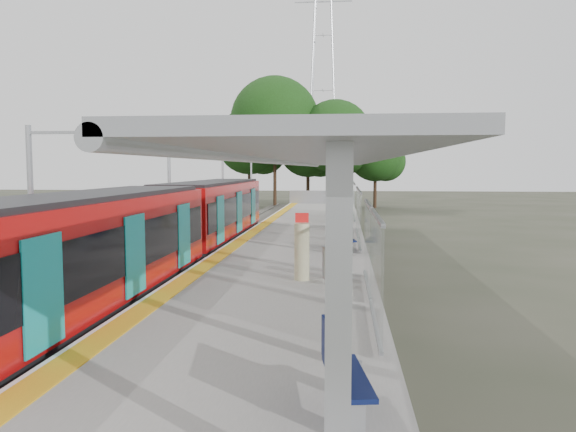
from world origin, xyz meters
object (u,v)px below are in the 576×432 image
at_px(train, 169,227).
at_px(info_pillar_near, 302,251).
at_px(bench_mid, 345,237).
at_px(info_pillar_far, 331,217).
at_px(bench_far, 345,218).
at_px(litter_bin, 330,262).
at_px(bench_near, 340,369).

relative_size(train, info_pillar_near, 14.01).
xyz_separation_m(bench_mid, info_pillar_far, (-0.72, 7.51, 0.16)).
bearing_deg(train, bench_far, 55.41).
xyz_separation_m(train, info_pillar_near, (5.34, -4.31, -0.20)).
relative_size(info_pillar_far, litter_bin, 1.70).
distance_m(bench_near, litter_bin, 9.27).
distance_m(bench_mid, info_pillar_near, 6.23).
bearing_deg(litter_bin, train, 147.46).
relative_size(bench_mid, bench_far, 0.94).
bearing_deg(info_pillar_near, train, 134.80).
distance_m(train, bench_mid, 6.86).
distance_m(bench_mid, litter_bin, 5.73).
bearing_deg(bench_near, bench_mid, 80.64).
distance_m(info_pillar_near, info_pillar_far, 13.62).
xyz_separation_m(bench_near, litter_bin, (-0.36, 9.26, -0.12)).
xyz_separation_m(train, info_pillar_far, (5.89, 9.29, -0.35)).
distance_m(train, bench_near, 14.71).
bearing_deg(bench_far, bench_near, -89.61).
relative_size(train, bench_mid, 17.86).
height_order(info_pillar_near, litter_bin, info_pillar_near).
distance_m(train, litter_bin, 7.32).
xyz_separation_m(bench_mid, litter_bin, (-0.46, -5.71, -0.06)).
distance_m(bench_far, info_pillar_near, 13.96).
bearing_deg(bench_far, litter_bin, -91.32).
height_order(train, bench_mid, train).
bearing_deg(info_pillar_far, litter_bin, -64.91).
distance_m(bench_mid, info_pillar_far, 7.55).
relative_size(bench_near, litter_bin, 1.79).
height_order(bench_mid, litter_bin, bench_mid).
distance_m(train, bench_far, 11.65).
bearing_deg(train, bench_mid, 15.11).
bearing_deg(info_pillar_far, train, -98.39).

